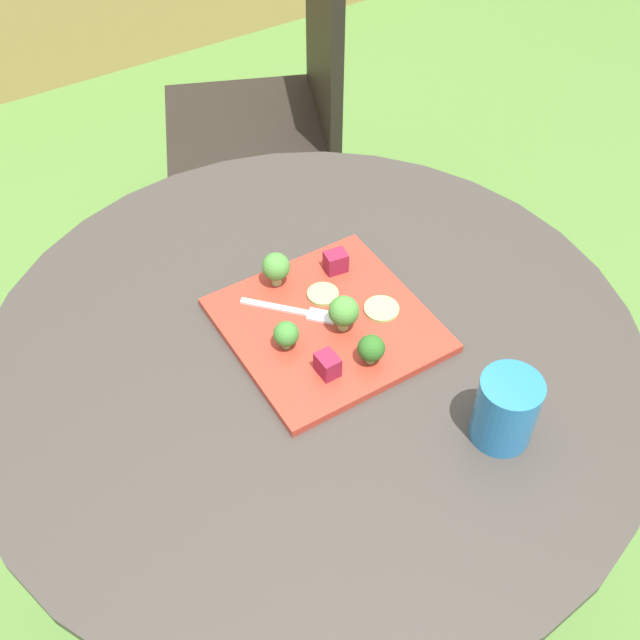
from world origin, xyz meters
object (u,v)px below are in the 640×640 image
(fork, at_px, (298,311))
(drinking_glass, at_px, (505,412))
(salad_plate, at_px, (327,325))
(patio_chair, at_px, (282,93))

(fork, bearing_deg, drinking_glass, -68.88)
(drinking_glass, distance_m, fork, 0.36)
(salad_plate, bearing_deg, patio_chair, 64.82)
(salad_plate, distance_m, fork, 0.05)
(patio_chair, height_order, salad_plate, patio_chair)
(patio_chair, distance_m, fork, 1.00)
(patio_chair, height_order, fork, patio_chair)
(patio_chair, bearing_deg, fork, -117.73)
(salad_plate, distance_m, drinking_glass, 0.31)
(salad_plate, relative_size, drinking_glass, 2.73)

